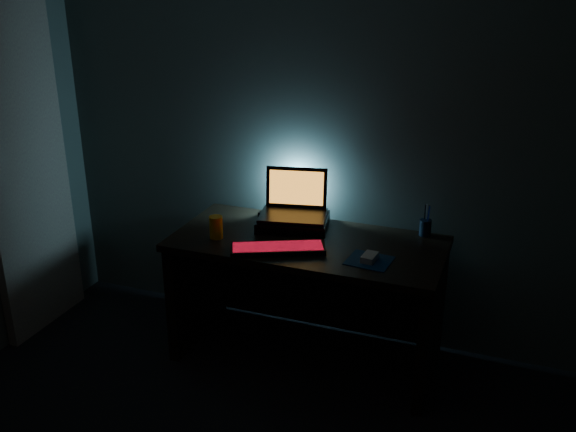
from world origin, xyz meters
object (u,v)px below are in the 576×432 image
at_px(pen_cup, 425,228).
at_px(router, 273,215).
at_px(laptop, 295,204).
at_px(mouse, 370,257).
at_px(juice_glass, 216,227).
at_px(keyboard, 278,249).

distance_m(pen_cup, router, 0.89).
distance_m(laptop, pen_cup, 0.76).
bearing_deg(mouse, juice_glass, -174.44).
height_order(laptop, pen_cup, laptop).
bearing_deg(mouse, router, 157.00).
bearing_deg(laptop, keyboard, -94.34).
bearing_deg(router, mouse, -19.68).
bearing_deg(mouse, pen_cup, 69.65).
xyz_separation_m(keyboard, pen_cup, (0.70, 0.49, 0.03)).
bearing_deg(mouse, keyboard, -168.65).
bearing_deg(router, keyboard, -56.42).
distance_m(keyboard, juice_glass, 0.39).
bearing_deg(mouse, laptop, 152.40).
bearing_deg(router, pen_cup, 13.26).
bearing_deg(router, laptop, 0.99).
distance_m(keyboard, pen_cup, 0.85).
xyz_separation_m(laptop, pen_cup, (0.75, 0.09, -0.07)).
distance_m(juice_glass, router, 0.42).
bearing_deg(keyboard, juice_glass, 148.26).
bearing_deg(pen_cup, mouse, -115.68).
xyz_separation_m(juice_glass, router, (0.19, 0.37, -0.04)).
relative_size(mouse, pen_cup, 1.17).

